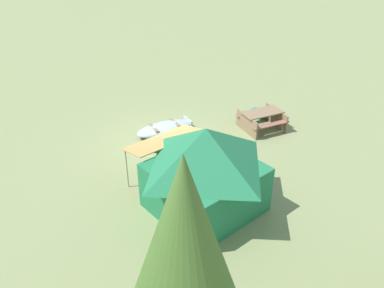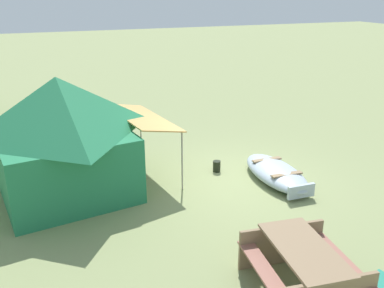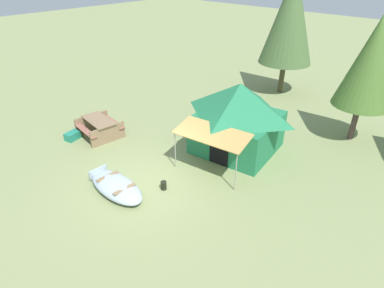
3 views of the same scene
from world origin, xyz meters
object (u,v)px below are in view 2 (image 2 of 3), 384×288
at_px(canvas_cabin_tent, 62,135).
at_px(fuel_can, 217,166).
at_px(beached_rowboat, 276,173).
at_px(picnic_table, 303,264).

xyz_separation_m(canvas_cabin_tent, fuel_can, (-0.22, -3.68, -1.26)).
relative_size(beached_rowboat, fuel_can, 8.51).
height_order(beached_rowboat, fuel_can, beached_rowboat).
bearing_deg(fuel_can, beached_rowboat, -132.58).
height_order(canvas_cabin_tent, fuel_can, canvas_cabin_tent).
bearing_deg(canvas_cabin_tent, fuel_can, -93.36).
xyz_separation_m(canvas_cabin_tent, picnic_table, (-4.83, -3.01, -0.92)).
bearing_deg(beached_rowboat, canvas_cabin_tent, 75.44).
distance_m(picnic_table, fuel_can, 4.67).
xyz_separation_m(picnic_table, fuel_can, (4.61, -0.68, -0.34)).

